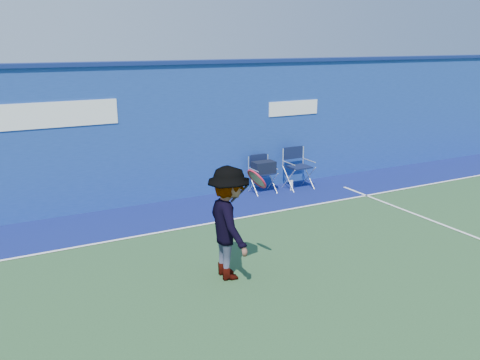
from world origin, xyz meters
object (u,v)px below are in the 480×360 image
water_bottle (292,185)px  tennis_player (229,223)px  directors_chair_left (263,177)px  directors_chair_right (298,176)px

water_bottle → tennis_player: bearing=-134.7°
directors_chair_left → water_bottle: directors_chair_left is taller
directors_chair_right → tennis_player: (-3.65, -3.53, 0.56)m
water_bottle → tennis_player: (-3.41, -3.44, 0.74)m
water_bottle → tennis_player: tennis_player is taller
directors_chair_right → tennis_player: tennis_player is taller
water_bottle → tennis_player: size_ratio=0.15×
directors_chair_right → tennis_player: bearing=-136.0°
directors_chair_right → water_bottle: (-0.25, -0.09, -0.19)m
directors_chair_right → tennis_player: size_ratio=0.57×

